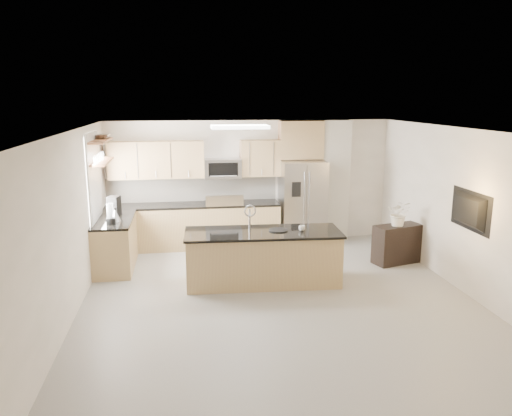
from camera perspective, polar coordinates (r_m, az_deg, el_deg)
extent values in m
plane|color=#9D9C96|center=(7.93, 2.52, -10.22)|extent=(6.50, 6.50, 0.00)
cube|color=silver|center=(7.33, 2.72, 8.87)|extent=(6.00, 6.50, 0.02)
cube|color=white|center=(10.67, -0.69, 3.02)|extent=(6.00, 0.02, 2.60)
cube|color=white|center=(4.53, 10.54, -10.67)|extent=(6.00, 0.02, 2.60)
cube|color=white|center=(7.57, -20.31, -1.77)|extent=(0.02, 6.50, 2.60)
cube|color=white|center=(8.61, 22.63, -0.29)|extent=(0.02, 6.50, 2.60)
cube|color=tan|center=(10.44, -7.12, -2.12)|extent=(3.55, 0.65, 0.88)
cube|color=black|center=(10.34, -7.18, 0.35)|extent=(3.55, 0.66, 0.04)
cube|color=silver|center=(10.59, -7.27, 2.18)|extent=(3.55, 0.02, 0.52)
cube|color=tan|center=(9.49, -15.76, -4.01)|extent=(0.65, 1.50, 0.88)
cube|color=black|center=(9.38, -15.92, -1.31)|extent=(0.66, 1.50, 0.04)
cube|color=black|center=(10.47, -3.70, -1.95)|extent=(0.76, 0.64, 0.90)
cube|color=black|center=(10.36, -3.73, 0.54)|extent=(0.76, 0.62, 0.03)
cube|color=#ACACAE|center=(10.05, -3.60, 0.82)|extent=(0.76, 0.04, 0.22)
cube|color=tan|center=(10.36, -11.32, 5.42)|extent=(1.92, 0.33, 0.75)
cube|color=tan|center=(10.46, 0.46, 5.73)|extent=(0.82, 0.33, 0.75)
cube|color=#ACACAE|center=(10.36, -3.84, 4.55)|extent=(0.76, 0.40, 0.40)
cube|color=black|center=(10.17, -3.76, 4.40)|extent=(0.60, 0.02, 0.28)
cube|color=#ACACAE|center=(10.58, 5.29, 0.62)|extent=(0.92, 0.75, 1.78)
cube|color=gray|center=(10.22, 5.79, 0.18)|extent=(0.02, 0.01, 1.69)
cube|color=black|center=(10.09, 4.63, 2.13)|extent=(0.18, 0.03, 0.30)
cube|color=beige|center=(10.92, 8.94, 3.08)|extent=(0.60, 0.30, 2.60)
cube|color=white|center=(9.28, -18.10, 3.13)|extent=(0.03, 1.05, 1.55)
cube|color=white|center=(9.28, -18.01, 3.14)|extent=(0.03, 1.15, 1.65)
cube|color=brown|center=(9.31, -17.31, 5.09)|extent=(0.30, 1.20, 0.04)
cube|color=brown|center=(9.28, -17.45, 7.35)|extent=(0.30, 1.20, 0.04)
cube|color=white|center=(8.85, -1.87, 9.25)|extent=(1.00, 0.50, 0.06)
cube|color=tan|center=(8.40, 0.79, -5.77)|extent=(2.57, 1.00, 0.85)
cube|color=black|center=(8.27, 0.80, -2.83)|extent=(2.63, 1.06, 0.04)
cube|color=black|center=(8.25, -0.53, -2.98)|extent=(0.53, 0.39, 0.01)
cylinder|color=#ACACAE|center=(8.40, -0.73, -1.25)|extent=(0.03, 0.03, 0.34)
torus|color=#ACACAE|center=(8.31, -0.68, -0.34)|extent=(0.21, 0.03, 0.21)
cube|color=black|center=(9.79, 15.84, -3.97)|extent=(0.98, 0.62, 0.73)
imported|color=white|center=(8.33, 5.26, -2.32)|extent=(0.13, 0.13, 0.09)
cylinder|color=black|center=(8.32, 2.56, -2.54)|extent=(0.40, 0.40, 0.02)
cylinder|color=black|center=(8.98, -16.26, -1.44)|extent=(0.16, 0.16, 0.11)
cylinder|color=silver|center=(8.94, -16.34, -0.30)|extent=(0.12, 0.12, 0.26)
cone|color=#ACACAE|center=(9.17, -15.80, -0.79)|extent=(0.20, 0.20, 0.22)
cylinder|color=black|center=(9.14, -15.85, -0.06)|extent=(0.04, 0.04, 0.04)
cube|color=black|center=(9.60, -15.91, 0.23)|extent=(0.25, 0.28, 0.36)
cylinder|color=#ACACAE|center=(9.55, -15.93, -0.35)|extent=(0.12, 0.12, 0.13)
imported|color=#ACACAE|center=(9.55, -17.22, 7.90)|extent=(0.41, 0.41, 0.10)
imported|color=white|center=(9.55, 16.10, 0.13)|extent=(0.82, 0.77, 0.73)
imported|color=black|center=(8.38, 22.82, -0.28)|extent=(0.14, 1.08, 0.62)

